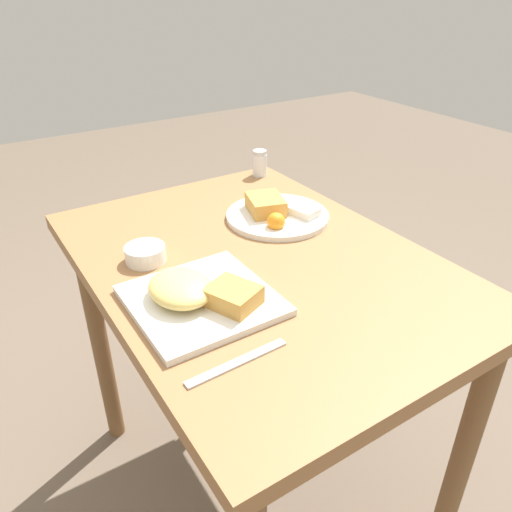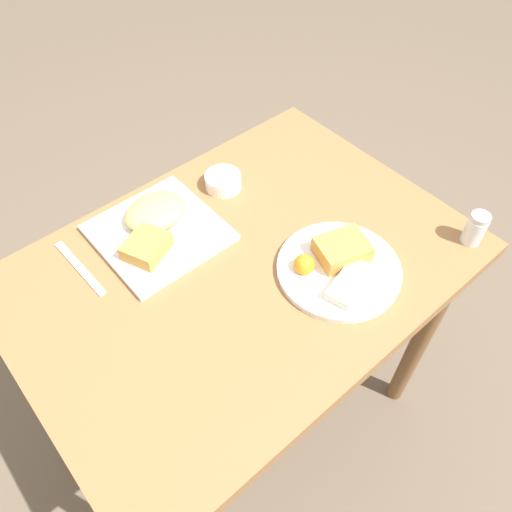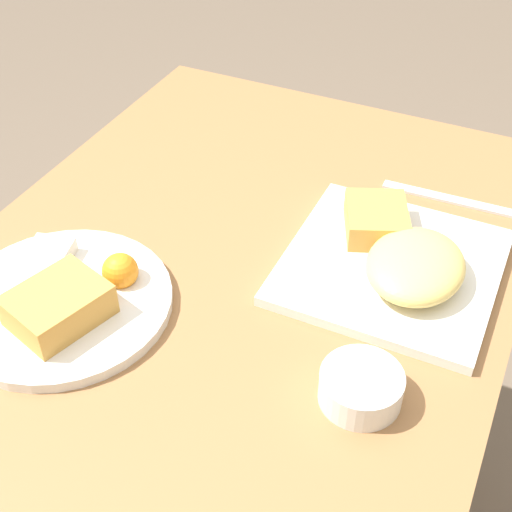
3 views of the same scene
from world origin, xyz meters
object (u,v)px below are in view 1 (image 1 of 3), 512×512
Objects in this scene: sauce_ramekin at (145,253)px; butter_knife at (237,362)px; plate_square_near at (198,295)px; salt_shaker at (260,165)px; plate_oval_far at (276,213)px.

sauce_ramekin reaches higher than butter_knife.
plate_square_near reaches higher than sauce_ramekin.
butter_knife is (0.39, -0.00, -0.02)m from sauce_ramekin.
butter_knife is at bearing -0.01° from sauce_ramekin.
plate_oval_far is at bearing -25.37° from salt_shaker.
plate_square_near reaches higher than plate_oval_far.
butter_knife is (0.69, -0.49, -0.03)m from salt_shaker.
plate_square_near is 0.41m from plate_oval_far.
salt_shaker reaches higher than sauce_ramekin.
salt_shaker is at bearing 121.61° from sauce_ramekin.
sauce_ramekin is (-0.21, -0.02, -0.00)m from plate_square_near.
plate_oval_far is 1.39× the size of butter_knife.
plate_square_near is 1.38× the size of butter_knife.
plate_oval_far is (-0.23, 0.34, -0.01)m from plate_square_near.
plate_oval_far reaches higher than butter_knife.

